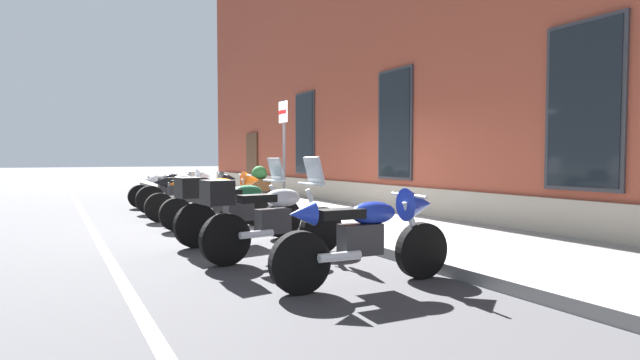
{
  "coord_description": "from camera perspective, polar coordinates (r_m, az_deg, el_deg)",
  "views": [
    {
      "loc": [
        8.77,
        -3.84,
        1.33
      ],
      "look_at": [
        0.64,
        0.72,
        0.9
      ],
      "focal_mm": 27.0,
      "sensor_mm": 36.0,
      "label": 1
    }
  ],
  "objects": [
    {
      "name": "motorcycle_green_touring",
      "position": [
        7.6,
        -10.03,
        -3.27
      ],
      "size": [
        0.67,
        2.16,
        1.33
      ],
      "color": "black",
      "rests_on": "ground_plane"
    },
    {
      "name": "motorcycle_black_sport",
      "position": [
        10.64,
        -13.98,
        -1.54
      ],
      "size": [
        0.62,
        2.14,
        1.05
      ],
      "color": "black",
      "rests_on": "ground_plane"
    },
    {
      "name": "motorcycle_black_naked",
      "position": [
        13.74,
        -17.43,
        -1.05
      ],
      "size": [
        0.62,
        2.1,
        0.97
      ],
      "color": "black",
      "rests_on": "ground_plane"
    },
    {
      "name": "motorcycle_blue_sport",
      "position": [
        5.07,
        6.11,
        -6.22
      ],
      "size": [
        0.62,
        2.08,
        1.01
      ],
      "color": "black",
      "rests_on": "ground_plane"
    },
    {
      "name": "lane_stripe",
      "position": [
        8.9,
        -24.96,
        -6.2
      ],
      "size": [
        32.76,
        0.12,
        0.01
      ],
      "primitive_type": "cube",
      "color": "silver",
      "rests_on": "ground_plane"
    },
    {
      "name": "parking_sign",
      "position": [
        10.02,
        -4.32,
        4.65
      ],
      "size": [
        0.36,
        0.07,
        2.4
      ],
      "color": "#4C4C51",
      "rests_on": "sidewalk"
    },
    {
      "name": "barrel_planter",
      "position": [
        12.67,
        -7.19,
        -0.9
      ],
      "size": [
        0.63,
        0.63,
        0.99
      ],
      "color": "brown",
      "rests_on": "sidewalk"
    },
    {
      "name": "ground_plane",
      "position": [
        9.67,
        -5.6,
        -5.3
      ],
      "size": [
        140.0,
        140.0,
        0.0
      ],
      "primitive_type": "plane",
      "color": "#38383A"
    },
    {
      "name": "brick_pub_facade",
      "position": [
        13.86,
        20.1,
        17.25
      ],
      "size": [
        26.76,
        6.55,
        9.75
      ],
      "color": "brown",
      "rests_on": "ground_plane"
    },
    {
      "name": "motorcycle_silver_touring",
      "position": [
        6.31,
        -6.08,
        -4.39
      ],
      "size": [
        0.62,
        2.08,
        1.35
      ],
      "color": "black",
      "rests_on": "ground_plane"
    },
    {
      "name": "sidewalk",
      "position": [
        10.36,
        2.21,
        -4.38
      ],
      "size": [
        32.76,
        3.07,
        0.14
      ],
      "primitive_type": "cube",
      "color": "slate",
      "rests_on": "ground_plane"
    },
    {
      "name": "motorcycle_white_sport",
      "position": [
        12.24,
        -16.06,
        -1.05
      ],
      "size": [
        0.62,
        2.05,
        1.05
      ],
      "color": "black",
      "rests_on": "ground_plane"
    },
    {
      "name": "motorcycle_orange_sport",
      "position": [
        9.34,
        -11.65,
        -2.01
      ],
      "size": [
        0.62,
        2.12,
        1.08
      ],
      "color": "black",
      "rests_on": "ground_plane"
    }
  ]
}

